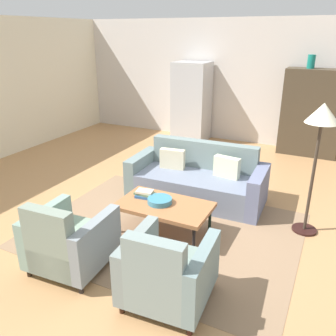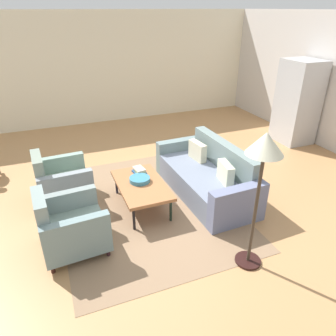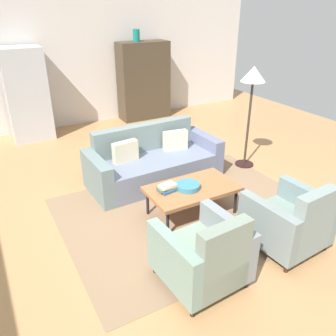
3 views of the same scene
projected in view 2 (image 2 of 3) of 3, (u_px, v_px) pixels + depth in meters
The scene contains 11 objects.
ground_plane at pixel (156, 201), 5.16m from camera, with size 10.59×10.59×0.00m, color tan.
wall_left at pixel (98, 69), 8.17m from camera, with size 0.12×8.66×2.80m, color beige.
area_rug at pixel (145, 205), 5.04m from camera, with size 3.40×2.60×0.01m, color #8C6E52.
couch at pixel (209, 177), 5.29m from camera, with size 2.13×0.97×0.86m.
coffee_table at pixel (141, 185), 4.86m from camera, with size 1.20×0.70×0.41m.
armchair_left at pixel (60, 183), 4.98m from camera, with size 0.85×0.85×0.88m.
armchair_right at pixel (68, 227), 3.99m from camera, with size 0.85×0.85×0.88m.
fruit_bowl at pixel (140, 179), 4.88m from camera, with size 0.32×0.32×0.07m, color teal.
book_stack at pixel (139, 171), 5.12m from camera, with size 0.27×0.21×0.09m.
refrigerator at pixel (297, 102), 7.09m from camera, with size 0.80×0.73×1.85m.
floor_lamp at pixel (264, 157), 3.27m from camera, with size 0.40×0.40×1.72m.
Camera 2 is at (4.11, -1.42, 2.84)m, focal length 33.56 mm.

